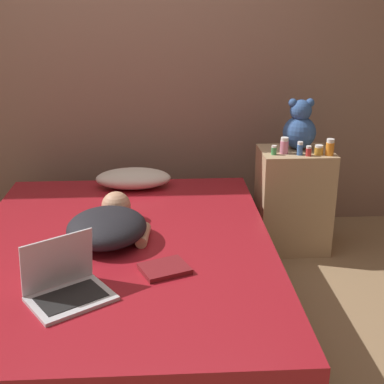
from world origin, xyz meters
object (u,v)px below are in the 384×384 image
Objects in this scene: teddy_bear at (300,127)px; bottle_pink at (284,146)px; pillow at (133,178)px; bottle_amber at (319,150)px; bottle_green at (274,150)px; bottle_blue at (300,148)px; bottle_red at (309,151)px; laptop at (66,285)px; book at (165,269)px; person_lying at (109,224)px; bottle_orange at (330,147)px.

bottle_pink is (-0.12, -0.11, -0.09)m from teddy_bear.
bottle_amber reaches higher than pillow.
bottle_amber is at bearing -3.30° from bottle_green.
pillow is 1.09m from bottle_blue.
bottle_red is 0.75× the size of bottle_blue.
bottle_green reaches higher than laptop.
bottle_pink is 1.33m from book.
pillow is at bearing 172.76° from bottle_pink.
bottle_amber is 0.24× the size of book.
bottle_amber is at bearing -11.08° from bottle_pink.
bottle_blue is (-0.12, 0.00, 0.01)m from bottle_amber.
bottle_amber is 1.04× the size of bottle_green.
bottle_amber is at bearing 31.28° from person_lying.
bottle_green is at bearing 174.39° from bottle_orange.
bottle_pink is at bearing 167.89° from bottle_orange.
bottle_amber is 0.72× the size of bottle_blue.
teddy_bear is at bearing 96.88° from bottle_red.
laptop is 0.46m from book.
teddy_bear is at bearing 121.73° from bottle_amber.
teddy_bear is 0.26m from bottle_green.
bottle_orange is at bearing -5.61° from bottle_green.
teddy_bear is 3.18× the size of bottle_pink.
person_lying is at bearing -146.79° from bottle_green.
bottle_green is (1.11, 1.21, 0.23)m from laptop.
teddy_bear reaches higher than bottle_orange.
pillow is 1.00m from bottle_pink.
bottle_red is 1.36m from book.
person_lying is at bearing -153.12° from bottle_red.
pillow is 1.21× the size of laptop.
pillow is 1.14m from bottle_red.
bottle_blue is 1.35m from book.
bottle_red is (1.19, 0.61, 0.20)m from person_lying.
bottle_pink is (1.05, 0.67, 0.22)m from person_lying.
bottle_amber is 0.59× the size of bottle_pink.
bottle_blue is (-0.05, 0.02, 0.01)m from bottle_red.
bottle_amber is 0.96× the size of bottle_red.
laptop is 1.57× the size of book.
bottle_red is at bearing -24.72° from bottle_pink.
bottle_pink is at bearing 155.28° from bottle_red.
laptop is 1.78m from bottle_red.
teddy_bear reaches higher than bottle_pink.
bottle_orange is at bearing 4.85° from laptop.
bottle_orange is at bearing -12.11° from bottle_pink.
book is at bearing -130.82° from bottle_blue.
bottle_green is (-0.35, 0.03, -0.02)m from bottle_orange.
bottle_green is at bearing -9.38° from pillow.
laptop is at bearing -136.84° from bottle_blue.
bottle_green is (-0.07, -0.03, -0.02)m from bottle_pink.
bottle_green is at bearing 38.09° from person_lying.
bottle_red is at bearing 31.76° from person_lying.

